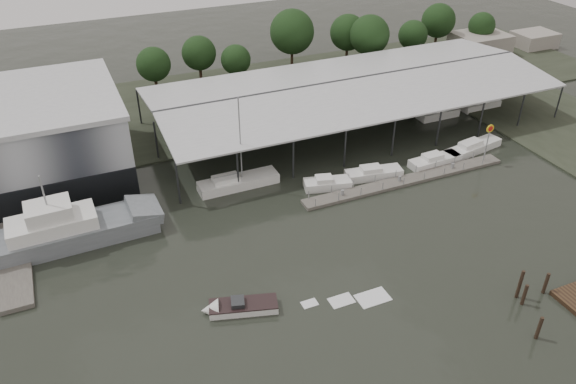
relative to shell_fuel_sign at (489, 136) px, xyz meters
name	(u,v)px	position (x,y,z in m)	size (l,w,h in m)	color
ground	(337,260)	(-27.00, -9.99, -3.93)	(200.00, 200.00, 0.00)	black
land_strip_far	(214,105)	(-27.00, 32.01, -3.83)	(140.00, 30.00, 0.30)	#33392B
storage_warehouse	(19,140)	(-55.00, 19.95, 1.36)	(24.50, 20.50, 10.50)	#A2A7AD
covered_boat_shed	(353,83)	(-10.00, 18.01, 2.20)	(58.24, 24.00, 6.96)	silver
trawler_dock	(15,252)	(-57.00, 4.01, -3.68)	(3.00, 18.00, 0.50)	#625E56
floating_dock	(406,180)	(-12.00, 0.01, -3.72)	(28.00, 2.00, 1.40)	#625E56
shell_fuel_sign	(489,136)	(0.00, 0.00, 0.00)	(1.10, 0.18, 5.55)	gray
distant_commercial_buildings	(497,43)	(32.03, 34.70, -2.08)	(22.00, 8.00, 4.00)	gray
grey_trawler	(67,230)	(-51.59, 3.86, -2.35)	(19.40, 5.35, 8.84)	slate
white_sailboat	(237,182)	(-31.64, 7.33, -3.29)	(9.94, 2.67, 11.83)	silver
speedboat_underway	(237,307)	(-38.66, -12.77, -3.53)	(17.53, 6.62, 2.00)	silver
moored_cruiser_0	(327,183)	(-21.68, 2.72, -3.31)	(6.07, 3.56, 1.70)	silver
moored_cruiser_1	(373,173)	(-15.22, 2.59, -3.31)	(7.44, 3.40, 1.70)	silver
moored_cruiser_2	(435,160)	(-6.21, 2.19, -3.31)	(7.29, 2.53, 1.70)	silver
moored_cruiser_3	(472,148)	(0.60, 3.09, -3.31)	(9.58, 3.79, 1.70)	silver
mooring_pilings	(555,315)	(-13.67, -25.54, -2.84)	(5.14, 9.16, 3.78)	#322319
horizon_tree_line	(333,36)	(-2.69, 38.13, 2.45)	(68.64, 12.56, 11.52)	black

